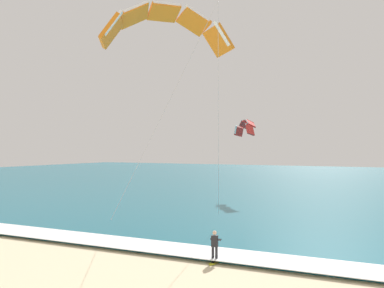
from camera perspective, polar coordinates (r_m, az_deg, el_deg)
The scene contains 6 objects.
sea at distance 83.01m, azimuth 19.83°, elevation -4.49°, with size 200.00×120.00×0.20m, color #146075.
surf_foam at distance 26.11m, azimuth 2.52°, elevation -13.41°, with size 200.00×3.00×0.04m, color white.
surfboard at distance 24.93m, azimuth 2.84°, elevation -14.50°, with size 0.57×1.44×0.09m.
kitesurfer at distance 24.74m, azimuth 2.85°, elevation -12.44°, with size 0.55×0.55×1.69m.
kite_primary at distance 33.68m, azimuth -3.30°, elevation 14.75°, with size 9.93×9.21×15.17m.
kite_distant at distance 53.42m, azimuth 6.74°, elevation 2.23°, with size 3.95×4.79×2.05m.
Camera 1 is at (10.62, -9.50, 6.12)m, focal length 42.80 mm.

